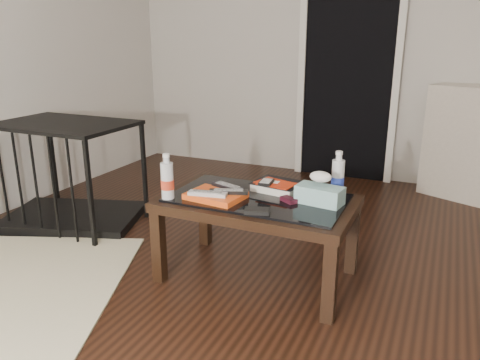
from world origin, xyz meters
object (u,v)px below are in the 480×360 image
at_px(pet_crate, 71,190).
at_px(water_bottle_right, 338,173).
at_px(coffee_table, 258,208).
at_px(water_bottle_left, 167,176).
at_px(tissue_box, 320,195).
at_px(textbook, 278,186).

height_order(pet_crate, water_bottle_right, pet_crate).
height_order(coffee_table, water_bottle_left, water_bottle_left).
distance_m(coffee_table, water_bottle_left, 0.50).
bearing_deg(water_bottle_left, pet_crate, 159.00).
xyz_separation_m(pet_crate, water_bottle_left, (1.08, -0.41, 0.35)).
bearing_deg(tissue_box, water_bottle_right, 81.31).
xyz_separation_m(pet_crate, tissue_box, (1.82, -0.17, 0.28)).
bearing_deg(water_bottle_left, coffee_table, 26.28).
distance_m(coffee_table, water_bottle_right, 0.46).
relative_size(textbook, water_bottle_left, 1.05).
bearing_deg(water_bottle_right, water_bottle_left, -152.54).
bearing_deg(water_bottle_right, coffee_table, -151.22).
height_order(pet_crate, textbook, pet_crate).
bearing_deg(coffee_table, water_bottle_right, 28.78).
distance_m(textbook, tissue_box, 0.29).
bearing_deg(coffee_table, pet_crate, 172.16).
distance_m(water_bottle_right, tissue_box, 0.19).
distance_m(coffee_table, pet_crate, 1.52).
xyz_separation_m(coffee_table, water_bottle_right, (0.37, 0.20, 0.18)).
xyz_separation_m(textbook, water_bottle_left, (-0.48, -0.36, 0.10)).
bearing_deg(tissue_box, pet_crate, -177.31).
relative_size(coffee_table, tissue_box, 4.35).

